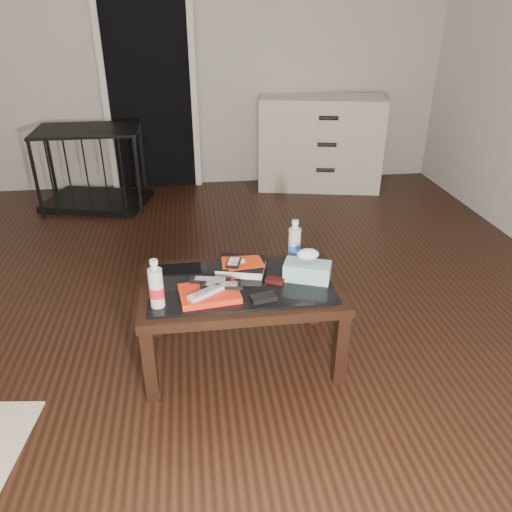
{
  "coord_description": "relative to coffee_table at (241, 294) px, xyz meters",
  "views": [
    {
      "loc": [
        -0.06,
        -2.6,
        1.72
      ],
      "look_at": [
        0.25,
        -0.34,
        0.55
      ],
      "focal_mm": 35.0,
      "sensor_mm": 36.0,
      "label": 1
    }
  ],
  "objects": [
    {
      "name": "flip_phone",
      "position": [
        0.17,
        -0.02,
        0.08
      ],
      "size": [
        0.1,
        0.08,
        0.02
      ],
      "primitive_type": "cube",
      "rotation": [
        0.0,
        0.0,
        -0.44
      ],
      "color": "black",
      "rests_on": "coffee_table"
    },
    {
      "name": "remote_black_front",
      "position": [
        -0.1,
        -0.08,
        0.11
      ],
      "size": [
        0.21,
        0.09,
        0.02
      ],
      "primitive_type": "cube",
      "rotation": [
        0.0,
        0.0,
        -0.2
      ],
      "color": "black",
      "rests_on": "magazines"
    },
    {
      "name": "dvd_mailers",
      "position": [
        0.01,
        0.13,
        0.11
      ],
      "size": [
        0.19,
        0.14,
        0.01
      ],
      "primitive_type": "cube",
      "rotation": [
        0.0,
        0.0,
        -0.02
      ],
      "color": "red",
      "rests_on": "textbook"
    },
    {
      "name": "water_bottle_right",
      "position": [
        0.31,
        0.2,
        0.18
      ],
      "size": [
        0.08,
        0.08,
        0.24
      ],
      "primitive_type": "cylinder",
      "rotation": [
        0.0,
        0.0,
        -0.22
      ],
      "color": "silver",
      "rests_on": "coffee_table"
    },
    {
      "name": "pet_crate",
      "position": [
        -1.11,
        2.45,
        -0.17
      ],
      "size": [
        1.03,
        0.82,
        0.71
      ],
      "rotation": [
        0.0,
        0.0,
        -0.28
      ],
      "color": "black",
      "rests_on": "ground"
    },
    {
      "name": "tissue_box",
      "position": [
        0.34,
        -0.01,
        0.11
      ],
      "size": [
        0.26,
        0.2,
        0.09
      ],
      "primitive_type": "cube",
      "rotation": [
        0.0,
        0.0,
        -0.37
      ],
      "color": "teal",
      "rests_on": "coffee_table"
    },
    {
      "name": "textbook",
      "position": [
        0.01,
        0.13,
        0.09
      ],
      "size": [
        0.29,
        0.26,
        0.05
      ],
      "primitive_type": "cube",
      "rotation": [
        0.0,
        0.0,
        -0.26
      ],
      "color": "black",
      "rests_on": "coffee_table"
    },
    {
      "name": "remote_black_back",
      "position": [
        -0.15,
        -0.03,
        0.11
      ],
      "size": [
        0.21,
        0.09,
        0.02
      ],
      "primitive_type": "cube",
      "rotation": [
        0.0,
        0.0,
        -0.22
      ],
      "color": "black",
      "rests_on": "magazines"
    },
    {
      "name": "wallet",
      "position": [
        0.09,
        -0.17,
        0.07
      ],
      "size": [
        0.13,
        0.09,
        0.02
      ],
      "primitive_type": "cube",
      "rotation": [
        0.0,
        0.0,
        0.2
      ],
      "color": "black",
      "rests_on": "coffee_table"
    },
    {
      "name": "water_bottle_left",
      "position": [
        -0.4,
        -0.16,
        0.18
      ],
      "size": [
        0.08,
        0.08,
        0.24
      ],
      "primitive_type": "cylinder",
      "rotation": [
        0.0,
        0.0,
        0.32
      ],
      "color": "silver",
      "rests_on": "coffee_table"
    },
    {
      "name": "magazines",
      "position": [
        -0.16,
        -0.11,
        0.08
      ],
      "size": [
        0.3,
        0.24,
        0.03
      ],
      "primitive_type": "cube",
      "rotation": [
        0.0,
        0.0,
        0.12
      ],
      "color": "red",
      "rests_on": "coffee_table"
    },
    {
      "name": "ground",
      "position": [
        -0.16,
        0.45,
        -0.4
      ],
      "size": [
        5.0,
        5.0,
        0.0
      ],
      "primitive_type": "plane",
      "color": "black",
      "rests_on": "ground"
    },
    {
      "name": "ipod",
      "position": [
        -0.03,
        0.11,
        0.12
      ],
      "size": [
        0.09,
        0.12,
        0.02
      ],
      "primitive_type": "cube",
      "rotation": [
        0.0,
        0.0,
        -0.28
      ],
      "color": "black",
      "rests_on": "dvd_mailers"
    },
    {
      "name": "coffee_table",
      "position": [
        0.0,
        0.0,
        0.0
      ],
      "size": [
        1.0,
        0.6,
        0.46
      ],
      "color": "black",
      "rests_on": "ground"
    },
    {
      "name": "dresser",
      "position": [
        1.08,
        2.68,
        0.05
      ],
      "size": [
        1.28,
        0.74,
        0.9
      ],
      "rotation": [
        0.0,
        0.0,
        -0.21
      ],
      "color": "beige",
      "rests_on": "ground"
    },
    {
      "name": "room_shell",
      "position": [
        -0.16,
        0.45,
        1.22
      ],
      "size": [
        5.0,
        5.0,
        5.0
      ],
      "color": "#BAB5AC",
      "rests_on": "ground"
    },
    {
      "name": "doorway",
      "position": [
        -0.56,
        2.91,
        0.63
      ],
      "size": [
        0.9,
        0.08,
        2.07
      ],
      "color": "black",
      "rests_on": "ground"
    },
    {
      "name": "remote_silver",
      "position": [
        -0.17,
        -0.13,
        0.11
      ],
      "size": [
        0.19,
        0.15,
        0.02
      ],
      "primitive_type": "cube",
      "rotation": [
        0.0,
        0.0,
        0.59
      ],
      "color": "silver",
      "rests_on": "magazines"
    }
  ]
}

